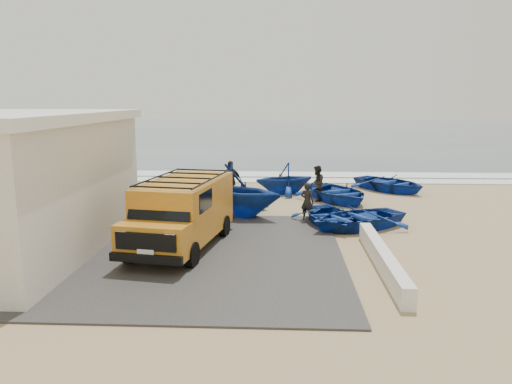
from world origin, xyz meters
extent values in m
plane|color=tan|center=(0.00, 0.00, 0.00)|extent=(160.00, 160.00, 0.00)
cube|color=#3C3A37|center=(-2.00, -2.00, 0.03)|extent=(12.00, 10.00, 0.05)
cube|color=#385166|center=(0.00, 56.00, 0.00)|extent=(180.00, 88.00, 0.01)
cube|color=white|center=(0.00, 12.00, 0.03)|extent=(180.00, 1.60, 0.06)
cube|color=white|center=(0.00, 14.50, 0.02)|extent=(180.00, 2.20, 0.04)
cube|color=black|center=(-3.55, -0.50, 2.60)|extent=(0.08, 0.70, 0.90)
cube|color=silver|center=(5.00, -3.00, 0.28)|extent=(0.35, 6.00, 0.55)
cube|color=orange|center=(-0.94, -0.98, 1.25)|extent=(2.69, 4.44, 1.76)
cube|color=orange|center=(-1.37, -3.50, 0.85)|extent=(2.16, 1.29, 0.96)
cube|color=black|center=(-1.28, -3.01, 1.71)|extent=(1.90, 0.67, 0.77)
cube|color=black|center=(-1.45, -4.00, 0.96)|extent=(1.71, 0.37, 0.48)
cube|color=black|center=(-1.46, -4.03, 0.50)|extent=(2.06, 0.49, 0.23)
cube|color=black|center=(-0.95, -1.03, 2.22)|extent=(2.54, 4.11, 0.06)
cylinder|color=black|center=(-2.23, -2.93, 0.37)|extent=(0.36, 0.77, 0.75)
cylinder|color=black|center=(-1.68, 0.33, 0.37)|extent=(0.36, 0.77, 0.75)
cylinder|color=black|center=(-0.36, -3.24, 0.37)|extent=(0.36, 0.77, 0.75)
cylinder|color=black|center=(0.19, 0.01, 0.37)|extent=(0.36, 0.77, 0.75)
imported|color=#133896|center=(3.98, 1.74, 0.35)|extent=(3.14, 3.87, 0.71)
imported|color=#133896|center=(4.91, 1.35, 0.40)|extent=(4.71, 4.33, 0.80)
imported|color=#133896|center=(0.29, 3.08, 1.08)|extent=(5.24, 4.99, 2.15)
imported|color=#133896|center=(4.75, 6.26, 0.43)|extent=(4.49, 5.04, 0.86)
imported|color=#133896|center=(2.32, 8.04, 0.79)|extent=(3.77, 3.55, 1.58)
imported|color=#133896|center=(7.76, 9.09, 0.42)|extent=(4.80, 4.96, 0.84)
imported|color=black|center=(3.17, 2.52, 0.75)|extent=(0.65, 0.58, 1.50)
imported|color=black|center=(3.82, 6.30, 0.83)|extent=(0.82, 0.94, 1.66)
imported|color=black|center=(-0.21, 6.14, 0.94)|extent=(1.20, 0.80, 1.89)
camera|label=1|loc=(2.09, -16.60, 4.69)|focal=35.00mm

